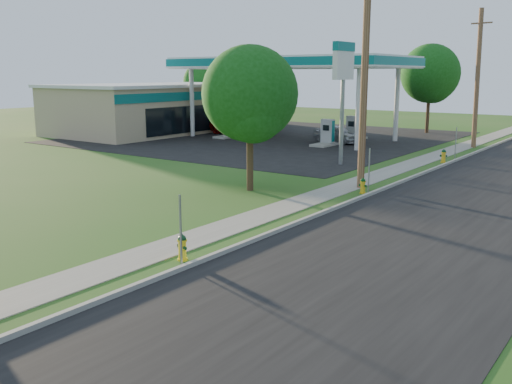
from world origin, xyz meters
TOP-DOWN VIEW (x-y plane):
  - ground_plane at (0.00, 0.00)m, footprint 140.00×140.00m
  - road at (4.50, 10.00)m, footprint 8.00×120.00m
  - curb at (0.50, 10.00)m, footprint 0.15×120.00m
  - sidewalk at (-1.25, 10.00)m, footprint 1.50×120.00m
  - forecourt at (-16.00, 32.00)m, footprint 26.00×28.00m
  - utility_pole_mid at (-0.60, 17.00)m, footprint 1.40×0.32m
  - utility_pole_far at (-0.60, 35.00)m, footprint 1.40×0.32m
  - sign_post_near at (0.25, 4.20)m, footprint 0.05×0.04m
  - sign_post_mid at (0.25, 16.00)m, footprint 0.05×0.04m
  - sign_post_far at (0.25, 28.20)m, footprint 0.05×0.04m
  - gas_canopy at (-14.00, 32.00)m, footprint 18.18×9.18m
  - fuel_pump_nw at (-18.50, 30.00)m, footprint 1.20×3.20m
  - fuel_pump_ne at (-9.50, 30.00)m, footprint 1.20×3.20m
  - fuel_pump_sw at (-18.50, 34.00)m, footprint 1.20×3.20m
  - fuel_pump_se at (-9.50, 34.00)m, footprint 1.20×3.20m
  - convenience_store at (-26.98, 32.00)m, footprint 10.40×22.40m
  - price_pylon at (-4.50, 22.50)m, footprint 0.34×2.04m
  - tree_verge at (-4.29, 13.54)m, footprint 4.22×4.22m
  - tree_lot at (-6.60, 42.81)m, footprint 5.06×5.06m
  - tree_back at (-31.56, 41.59)m, footprint 4.20×4.20m
  - hydrant_near at (-0.10, 4.60)m, footprint 0.40×0.36m
  - hydrant_mid at (0.04, 15.89)m, footprint 0.37×0.33m
  - hydrant_far at (0.05, 26.68)m, footprint 0.43×0.38m
  - car_red at (-19.07, 32.71)m, footprint 6.27×3.39m
  - car_silver at (-9.66, 31.76)m, footprint 4.22×2.58m

SIDE VIEW (x-z plane):
  - ground_plane at x=0.00m, z-range 0.00..0.00m
  - road at x=4.50m, z-range 0.00..0.02m
  - forecourt at x=-16.00m, z-range 0.00..0.02m
  - sidewalk at x=-1.25m, z-range 0.00..0.03m
  - curb at x=0.50m, z-range 0.00..0.15m
  - hydrant_mid at x=0.04m, z-range -0.01..0.70m
  - hydrant_near at x=-0.10m, z-range -0.01..0.77m
  - hydrant_far at x=0.05m, z-range -0.01..0.82m
  - car_silver at x=-9.66m, z-range 0.00..1.34m
  - fuel_pump_nw at x=-18.50m, z-range -0.23..1.67m
  - fuel_pump_ne at x=-9.50m, z-range -0.23..1.67m
  - fuel_pump_sw at x=-18.50m, z-range -0.23..1.67m
  - fuel_pump_se at x=-9.50m, z-range -0.23..1.67m
  - car_red at x=-19.07m, z-range 0.00..1.67m
  - sign_post_near at x=0.25m, z-range 0.00..2.00m
  - sign_post_mid at x=0.25m, z-range 0.00..2.00m
  - sign_post_far at x=0.25m, z-range 0.00..2.00m
  - convenience_store at x=-26.98m, z-range 0.01..4.25m
  - tree_back at x=-31.56m, z-range 0.91..7.28m
  - tree_verge at x=-4.29m, z-range 0.92..7.31m
  - utility_pole_far at x=-0.60m, z-range 0.05..9.56m
  - tree_lot at x=-6.60m, z-range 1.10..8.78m
  - utility_pole_mid at x=-0.60m, z-range 0.05..9.85m
  - price_pylon at x=-4.50m, z-range 2.01..8.86m
  - gas_canopy at x=-14.00m, z-range 2.70..9.10m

